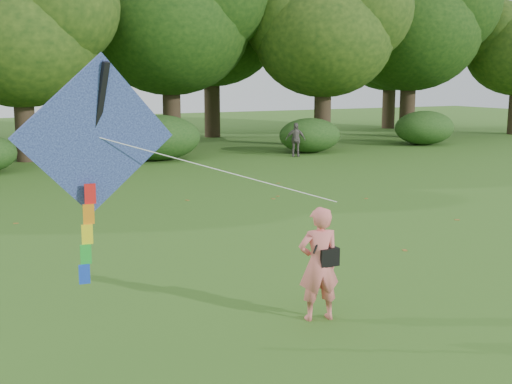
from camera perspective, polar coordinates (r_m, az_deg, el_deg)
name	(u,v)px	position (r m, az deg, el deg)	size (l,w,h in m)	color
ground	(343,308)	(9.94, 7.71, -10.18)	(100.00, 100.00, 0.00)	#265114
man_kite_flyer	(319,264)	(9.22, 5.60, -6.37)	(0.60, 0.40, 1.66)	#E7716D
bystander_right	(295,140)	(27.98, 3.53, 4.67)	(0.86, 0.36, 1.47)	slate
crossbody_bag	(327,256)	(9.22, 6.33, -5.66)	(0.43, 0.20, 0.68)	black
flying_kite	(96,141)	(8.26, -14.03, 4.42)	(4.24, 0.98, 2.92)	#2763AA
tree_line	(95,29)	(31.40, -14.13, 13.89)	(54.70, 15.30, 9.48)	#3A2D1E
shrub_band	(69,144)	(25.81, -16.28, 4.08)	(39.15, 3.22, 1.88)	#264919
fallen_leaves	(287,223)	(15.31, 2.80, -2.78)	(11.41, 14.00, 0.01)	brown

